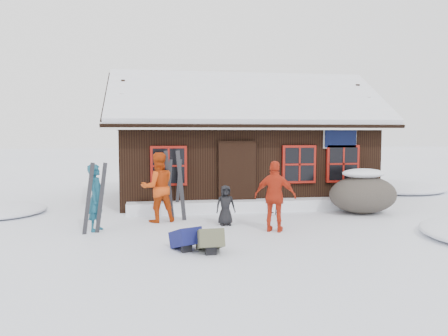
{
  "coord_description": "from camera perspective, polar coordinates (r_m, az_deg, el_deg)",
  "views": [
    {
      "loc": [
        -1.56,
        -10.12,
        2.28
      ],
      "look_at": [
        0.44,
        2.02,
        1.3
      ],
      "focal_mm": 35.0,
      "sensor_mm": 36.0,
      "label": 1
    }
  ],
  "objects": [
    {
      "name": "ski_poles",
      "position": [
        12.19,
        6.64,
        -3.24
      ],
      "size": [
        0.24,
        0.12,
        1.34
      ],
      "color": "black",
      "rests_on": "ground"
    },
    {
      "name": "backpack_blue",
      "position": [
        8.68,
        -5.0,
        -9.57
      ],
      "size": [
        0.65,
        0.72,
        0.32
      ],
      "primitive_type": "cube",
      "rotation": [
        0.0,
        0.0,
        0.4
      ],
      "color": "#12154D",
      "rests_on": "ground"
    },
    {
      "name": "skier_orange_right",
      "position": [
        10.17,
        6.7,
        -3.71
      ],
      "size": [
        1.04,
        0.77,
        1.65
      ],
      "primitive_type": "imported",
      "rotation": [
        0.0,
        0.0,
        2.7
      ],
      "color": "red",
      "rests_on": "ground"
    },
    {
      "name": "snow_drift",
      "position": [
        12.92,
        4.49,
        -4.84
      ],
      "size": [
        7.6,
        0.6,
        0.35
      ],
      "primitive_type": "cube",
      "color": "white",
      "rests_on": "ground"
    },
    {
      "name": "skier_teal",
      "position": [
        10.62,
        -16.36,
        -3.73
      ],
      "size": [
        0.49,
        0.64,
        1.57
      ],
      "primitive_type": "imported",
      "rotation": [
        0.0,
        0.0,
        1.36
      ],
      "color": "navy",
      "rests_on": "ground"
    },
    {
      "name": "skier_crouched",
      "position": [
        10.85,
        0.2,
        -4.89
      ],
      "size": [
        0.51,
        0.35,
        1.0
      ],
      "primitive_type": "imported",
      "rotation": [
        0.0,
        0.0,
        0.06
      ],
      "color": "black",
      "rests_on": "ground"
    },
    {
      "name": "skier_orange_left",
      "position": [
        11.34,
        -8.62,
        -2.51
      ],
      "size": [
        1.0,
        0.86,
        1.79
      ],
      "primitive_type": "imported",
      "rotation": [
        0.0,
        0.0,
        3.37
      ],
      "color": "#BF3E0D",
      "rests_on": "ground"
    },
    {
      "name": "ground",
      "position": [
        10.49,
        -0.59,
        -8.0
      ],
      "size": [
        120.0,
        120.0,
        0.0
      ],
      "primitive_type": "plane",
      "color": "white",
      "rests_on": "ground"
    },
    {
      "name": "boulder",
      "position": [
        13.04,
        17.69,
        -3.16
      ],
      "size": [
        1.95,
        1.46,
        1.15
      ],
      "color": "#484139",
      "rests_on": "ground"
    },
    {
      "name": "ski_pair_right",
      "position": [
        12.43,
        -6.59,
        -2.55
      ],
      "size": [
        0.48,
        0.12,
        1.6
      ],
      "rotation": [
        0.0,
        0.0,
        0.1
      ],
      "color": "black",
      "rests_on": "ground"
    },
    {
      "name": "ski_pair_left",
      "position": [
        10.37,
        -16.52,
        -3.9
      ],
      "size": [
        0.59,
        0.17,
        1.67
      ],
      "rotation": [
        0.0,
        0.0,
        0.09
      ],
      "color": "black",
      "rests_on": "ground"
    },
    {
      "name": "ski_pair_mid",
      "position": [
        11.48,
        -6.41,
        -2.42
      ],
      "size": [
        0.58,
        0.12,
        1.89
      ],
      "rotation": [
        0.0,
        0.0,
        -0.02
      ],
      "color": "black",
      "rests_on": "ground"
    },
    {
      "name": "snow_mounds",
      "position": [
        12.61,
        5.59,
        -5.88
      ],
      "size": [
        20.6,
        13.2,
        0.48
      ],
      "color": "white",
      "rests_on": "ground"
    },
    {
      "name": "mountain_hut",
      "position": [
        15.42,
        2.11,
        1.93
      ],
      "size": [
        8.9,
        6.09,
        4.42
      ],
      "color": "black",
      "rests_on": "ground"
    },
    {
      "name": "backpack_olive",
      "position": [
        8.48,
        -1.85,
        -9.84
      ],
      "size": [
        0.49,
        0.64,
        0.34
      ],
      "primitive_type": "cube",
      "rotation": [
        0.0,
        0.0,
        0.03
      ],
      "color": "#4F5039",
      "rests_on": "ground"
    }
  ]
}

